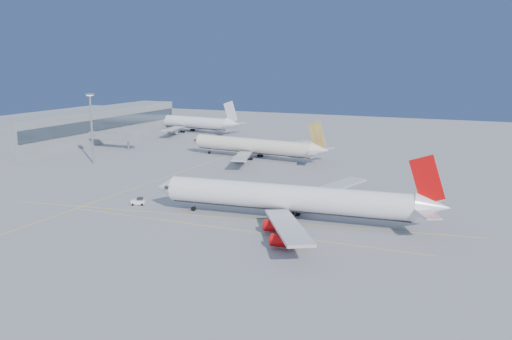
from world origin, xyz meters
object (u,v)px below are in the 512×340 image
at_px(airliner_etihad, 256,146).
at_px(airliner_third, 188,122).
at_px(pushback_tug, 138,201).
at_px(light_mast, 91,123).
at_px(airliner_virgin, 292,199).

xyz_separation_m(airliner_etihad, airliner_third, (-64.89, 59.54, 0.36)).
height_order(airliner_third, pushback_tug, airliner_third).
bearing_deg(light_mast, pushback_tug, -40.75).
bearing_deg(airliner_etihad, airliner_third, 144.41).
bearing_deg(pushback_tug, airliner_third, 92.74).
height_order(pushback_tug, light_mast, light_mast).
distance_m(airliner_virgin, light_mast, 102.09).
bearing_deg(airliner_third, light_mast, -73.40).
distance_m(airliner_virgin, pushback_tug, 42.99).
height_order(airliner_virgin, pushback_tug, airliner_virgin).
relative_size(airliner_etihad, light_mast, 2.40).
relative_size(airliner_third, pushback_tug, 16.28).
relative_size(airliner_third, light_mast, 2.52).
bearing_deg(airliner_virgin, airliner_etihad, 115.24).
xyz_separation_m(airliner_virgin, airliner_etihad, (-42.27, 74.70, -0.50)).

